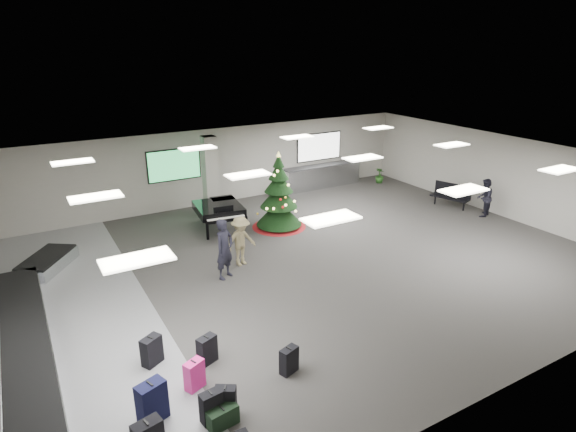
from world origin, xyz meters
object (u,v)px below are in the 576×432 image
service_counter (322,176)px  christmas_tree (279,202)px  baggage_carousel (32,326)px  traveler_bench (484,198)px  potted_plant_left (275,187)px  potted_plant_right (380,175)px  pink_suitcase (194,375)px  traveler_b (241,241)px  bench (452,194)px  grand_piano (219,209)px  traveler_a (225,249)px

service_counter → christmas_tree: christmas_tree is taller
baggage_carousel → christmas_tree: size_ratio=3.36×
traveler_bench → potted_plant_left: (-6.00, 6.28, -0.31)m
potted_plant_left → potted_plant_right: 5.58m
pink_suitcase → christmas_tree: (5.82, 6.98, 0.67)m
service_counter → traveler_b: 9.00m
bench → traveler_b: size_ratio=1.04×
christmas_tree → service_counter: bearing=39.3°
grand_piano → traveler_a: bearing=-102.6°
service_counter → grand_piano: 6.97m
grand_piano → traveler_b: (-0.51, -3.01, -0.03)m
traveler_b → service_counter: bearing=29.5°
service_counter → bench: size_ratio=2.45×
bench → potted_plant_right: 4.36m
traveler_a → potted_plant_right: size_ratio=2.44×
baggage_carousel → bench: (15.91, 1.56, 0.35)m
traveler_b → pink_suitcase: bearing=-134.8°
traveler_b → traveler_bench: size_ratio=1.04×
christmas_tree → traveler_bench: bearing=-21.8°
christmas_tree → bench: (7.38, -1.64, -0.43)m
grand_piano → traveler_a: (-1.28, -3.55, 0.09)m
baggage_carousel → potted_plant_left: (10.15, 6.44, 0.25)m
pink_suitcase → traveler_bench: 14.01m
baggage_carousel → potted_plant_right: bearing=20.6°
traveler_a → traveler_bench: size_ratio=1.19×
baggage_carousel → potted_plant_right: potted_plant_right is taller
potted_plant_left → service_counter: bearing=6.2°
pink_suitcase → bench: 14.24m
traveler_b → potted_plant_right: (9.76, 4.96, -0.42)m
traveler_b → potted_plant_left: bearing=42.0°
baggage_carousel → traveler_b: bearing=9.1°
baggage_carousel → potted_plant_left: potted_plant_left is taller
traveler_a → potted_plant_left: size_ratio=1.99×
grand_piano → traveler_bench: 10.42m
baggage_carousel → service_counter: bearing=27.7°
pink_suitcase → grand_piano: size_ratio=0.29×
traveler_a → potted_plant_left: 7.83m
pink_suitcase → christmas_tree: bearing=25.8°
baggage_carousel → grand_piano: 7.60m
service_counter → pink_suitcase: (-10.13, -10.50, -0.23)m
traveler_a → christmas_tree: bearing=11.4°
traveler_b → traveler_bench: traveler_b is taller
baggage_carousel → potted_plant_left: size_ratio=10.57×
bench → potted_plant_right: bench is taller
potted_plant_left → traveler_bench: bearing=-46.3°
pink_suitcase → grand_piano: grand_piano is taller
traveler_a → service_counter: bearing=11.2°
service_counter → traveler_a: size_ratio=2.21×
pink_suitcase → bench: (13.20, 5.34, 0.24)m
baggage_carousel → potted_plant_left: bearing=32.4°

